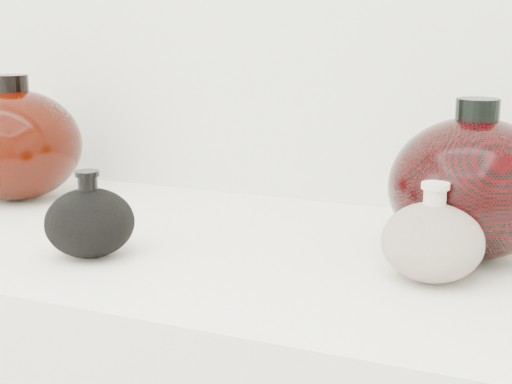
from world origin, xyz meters
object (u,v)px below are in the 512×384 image
at_px(cream_gourd_vase, 432,241).
at_px(right_round_pot, 472,187).
at_px(black_gourd_vase, 90,222).
at_px(left_round_pot, 16,144).

bearing_deg(cream_gourd_vase, right_round_pot, 75.20).
height_order(black_gourd_vase, cream_gourd_vase, cream_gourd_vase).
distance_m(black_gourd_vase, cream_gourd_vase, 0.39).
distance_m(black_gourd_vase, right_round_pot, 0.45).
bearing_deg(right_round_pot, left_round_pot, 178.51).
bearing_deg(left_round_pot, right_round_pot, -1.49).
distance_m(cream_gourd_vase, right_round_pot, 0.11).
height_order(left_round_pot, right_round_pot, left_round_pot).
xyz_separation_m(cream_gourd_vase, right_round_pot, (0.03, 0.10, 0.04)).
height_order(black_gourd_vase, right_round_pot, right_round_pot).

